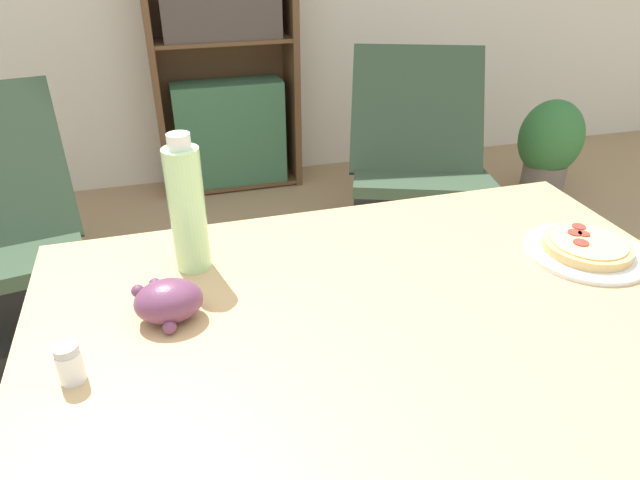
# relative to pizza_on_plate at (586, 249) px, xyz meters

# --- Properties ---
(dining_table) EXTENTS (1.30, 0.87, 0.78)m
(dining_table) POSITION_rel_pizza_on_plate_xyz_m (-0.49, -0.07, -0.11)
(dining_table) COLOR tan
(dining_table) RESTS_ON ground_plane
(pizza_on_plate) EXTENTS (0.25, 0.25, 0.04)m
(pizza_on_plate) POSITION_rel_pizza_on_plate_xyz_m (0.00, 0.00, 0.00)
(pizza_on_plate) COLOR white
(pizza_on_plate) RESTS_ON dining_table
(grape_bunch) EXTENTS (0.12, 0.11, 0.08)m
(grape_bunch) POSITION_rel_pizza_on_plate_xyz_m (-0.87, 0.02, 0.02)
(grape_bunch) COLOR #6B3856
(grape_bunch) RESTS_ON dining_table
(drink_bottle) EXTENTS (0.07, 0.07, 0.29)m
(drink_bottle) POSITION_rel_pizza_on_plate_xyz_m (-0.82, 0.18, 0.12)
(drink_bottle) COLOR #B7EAA3
(drink_bottle) RESTS_ON dining_table
(salt_shaker) EXTENTS (0.04, 0.04, 0.07)m
(salt_shaker) POSITION_rel_pizza_on_plate_xyz_m (-1.03, -0.10, 0.02)
(salt_shaker) COLOR white
(salt_shaker) RESTS_ON dining_table
(lounge_chair_far) EXTENTS (0.83, 0.93, 0.88)m
(lounge_chair_far) POSITION_rel_pizza_on_plate_xyz_m (0.30, 1.44, -0.50)
(lounge_chair_far) COLOR black
(lounge_chair_far) RESTS_ON ground_plane
(bookshelf) EXTENTS (0.79, 0.29, 1.68)m
(bookshelf) POSITION_rel_pizza_on_plate_xyz_m (-0.47, 2.36, -0.02)
(bookshelf) COLOR brown
(bookshelf) RESTS_ON ground_plane
(potted_plant_floor) EXTENTS (0.37, 0.31, 0.56)m
(potted_plant_floor) POSITION_rel_pizza_on_plate_xyz_m (1.24, 1.71, -0.49)
(potted_plant_floor) COLOR #70665B
(potted_plant_floor) RESTS_ON ground_plane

